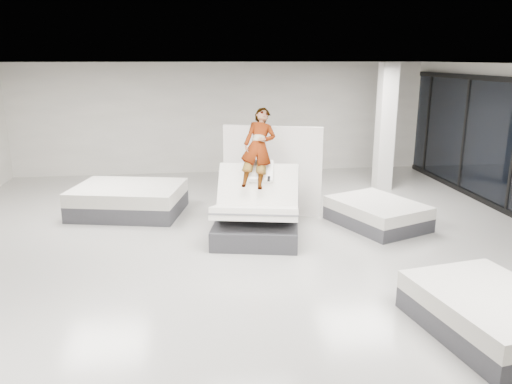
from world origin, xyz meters
TOP-DOWN VIEW (x-y plane):
  - room at (0.00, 0.00)m, footprint 14.00×14.04m
  - hero_bed at (0.30, 1.35)m, footprint 1.93×2.33m
  - person at (0.37, 1.69)m, footprint 0.91×1.71m
  - remote at (0.51, 1.30)m, footprint 0.08×0.15m
  - divider_panel at (0.79, 2.66)m, footprint 2.04×0.77m
  - flat_bed_right_far at (2.80, 1.64)m, footprint 1.95×2.20m
  - flat_bed_right_near at (2.70, -2.52)m, footprint 1.74×2.13m
  - flat_bed_left_far at (-2.31, 3.11)m, footprint 2.58×2.15m
  - column at (4.00, 4.50)m, footprint 0.40×0.40m

SIDE VIEW (x-z plane):
  - flat_bed_right_far at x=2.80m, z-range 0.00..0.50m
  - flat_bed_right_near at x=2.70m, z-range 0.00..0.53m
  - flat_bed_left_far at x=-2.31m, z-range 0.00..0.62m
  - hero_bed at x=0.30m, z-range -0.28..1.12m
  - divider_panel at x=0.79m, z-range 0.00..1.93m
  - remote at x=0.51m, z-range 1.09..1.16m
  - person at x=0.37m, z-range 0.76..1.87m
  - room at x=0.00m, z-range 0.00..3.20m
  - column at x=4.00m, z-range 0.00..3.20m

